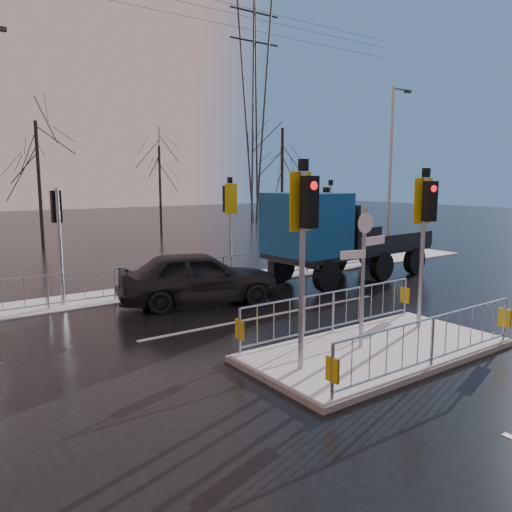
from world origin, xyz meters
TOP-DOWN VIEW (x-y plane):
  - ground at (0.00, 0.00)m, footprint 120.00×120.00m
  - snow_verge at (0.00, 8.60)m, footprint 30.00×2.00m
  - lane_markings at (0.00, -0.33)m, footprint 8.00×11.38m
  - traffic_island at (-0.01, 0.01)m, footprint 6.00×3.04m
  - far_kerb_fixtures at (0.29, 8.09)m, footprint 18.00×0.65m
  - car_far_lane at (-1.02, 6.16)m, footprint 5.20×3.19m
  - flatbed_truck at (4.36, 6.30)m, footprint 7.32×3.09m
  - tree_far_a at (-2.00, 22.00)m, footprint 3.75×3.75m
  - tree_far_b at (6.00, 24.00)m, footprint 3.25×3.25m
  - tree_far_c at (14.00, 21.00)m, footprint 4.00×4.00m
  - street_lamp_right at (10.57, 8.50)m, footprint 1.25×0.18m
  - pylon_wires at (16.88, 30.00)m, footprint 70.00×2.38m

SIDE VIEW (x-z plane):
  - ground at x=0.00m, z-range 0.00..0.00m
  - lane_markings at x=0.00m, z-range 0.00..0.01m
  - snow_verge at x=0.00m, z-range 0.00..0.04m
  - traffic_island at x=-0.01m, z-range -1.68..2.47m
  - car_far_lane at x=-1.02m, z-range 0.00..1.65m
  - far_kerb_fixtures at x=0.29m, z-range -0.90..2.93m
  - flatbed_truck at x=4.36m, z-range 0.11..3.42m
  - tree_far_b at x=6.00m, z-range 1.11..7.25m
  - street_lamp_right at x=10.57m, z-range 0.39..8.39m
  - tree_far_a at x=-2.00m, z-range 1.28..8.36m
  - tree_far_c at x=14.00m, z-range 1.37..8.92m
  - pylon_wires at x=16.88m, z-range 1.05..21.02m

